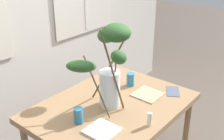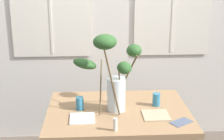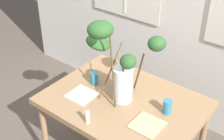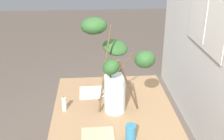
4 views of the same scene
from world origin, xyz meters
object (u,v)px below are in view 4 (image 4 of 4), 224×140
object	(u,v)px
plate_square_left	(92,92)
pillar_candle	(64,104)
vase_with_branches	(113,69)
dining_table	(114,119)
plate_square_right	(98,137)
drinking_glass_blue_right	(131,133)
drinking_glass_blue_left	(114,85)

from	to	relation	value
plate_square_left	pillar_candle	size ratio (longest dim) A/B	1.75
pillar_candle	vase_with_branches	bearing A→B (deg)	91.21
dining_table	vase_with_branches	xyz separation A→B (m)	(-0.06, -0.00, 0.40)
pillar_candle	plate_square_right	bearing A→B (deg)	34.32
dining_table	plate_square_right	world-z (taller)	plate_square_right
drinking_glass_blue_right	plate_square_right	size ratio (longest dim) A/B	0.53
dining_table	drinking_glass_blue_left	size ratio (longest dim) A/B	10.64
plate_square_left	vase_with_branches	bearing A→B (deg)	33.52
vase_with_branches	plate_square_left	bearing A→B (deg)	-146.48
drinking_glass_blue_left	pillar_candle	xyz separation A→B (m)	(0.28, -0.40, -0.01)
plate_square_right	pillar_candle	distance (m)	0.44
dining_table	plate_square_right	distance (m)	0.34
drinking_glass_blue_right	vase_with_branches	bearing A→B (deg)	-168.96
drinking_glass_blue_right	drinking_glass_blue_left	bearing A→B (deg)	-175.81
dining_table	plate_square_left	world-z (taller)	plate_square_left
pillar_candle	dining_table	bearing A→B (deg)	82.25
drinking_glass_blue_left	pillar_candle	size ratio (longest dim) A/B	1.00
plate_square_right	pillar_candle	bearing A→B (deg)	-145.68
plate_square_left	plate_square_right	size ratio (longest dim) A/B	0.93
vase_with_branches	plate_square_left	size ratio (longest dim) A/B	3.46
drinking_glass_blue_left	plate_square_left	world-z (taller)	drinking_glass_blue_left
dining_table	pillar_candle	world-z (taller)	pillar_candle
drinking_glass_blue_right	pillar_candle	xyz separation A→B (m)	(-0.40, -0.45, -0.01)
dining_table	drinking_glass_blue_right	xyz separation A→B (m)	(0.35, 0.08, 0.12)
drinking_glass_blue_left	plate_square_right	world-z (taller)	drinking_glass_blue_left
plate_square_right	vase_with_branches	bearing A→B (deg)	160.42
drinking_glass_blue_right	plate_square_left	bearing A→B (deg)	-159.59
drinking_glass_blue_right	plate_square_left	xyz separation A→B (m)	(-0.65, -0.24, -0.05)
dining_table	plate_square_right	size ratio (longest dim) A/B	5.63
vase_with_branches	drinking_glass_blue_right	distance (m)	0.50
drinking_glass_blue_left	pillar_candle	bearing A→B (deg)	-54.95
plate_square_left	pillar_candle	bearing A→B (deg)	-39.40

